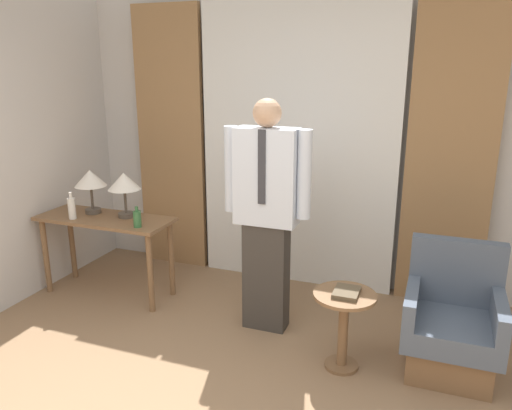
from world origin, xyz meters
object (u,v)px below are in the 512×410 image
at_px(bottle_by_lamp, 72,208).
at_px(desk, 106,230).
at_px(table_lamp_left, 90,180).
at_px(armchair, 451,327).
at_px(person, 267,209).
at_px(side_table, 344,318).
at_px(table_lamp_right, 124,184).
at_px(book, 346,292).
at_px(bottle_near_edge, 137,219).

bearing_deg(bottle_by_lamp, desk, 29.81).
bearing_deg(table_lamp_left, armchair, -4.53).
xyz_separation_m(person, side_table, (0.68, -0.35, -0.60)).
bearing_deg(person, armchair, -4.60).
bearing_deg(desk, table_lamp_right, 22.14).
distance_m(armchair, book, 0.77).
height_order(table_lamp_right, armchair, table_lamp_right).
height_order(desk, table_lamp_right, table_lamp_right).
distance_m(person, book, 0.88).
xyz_separation_m(bottle_near_edge, side_table, (1.79, -0.28, -0.43)).
bearing_deg(bottle_near_edge, side_table, -8.84).
bearing_deg(armchair, table_lamp_left, 175.47).
height_order(bottle_near_edge, armchair, bottle_near_edge).
distance_m(table_lamp_left, bottle_by_lamp, 0.30).
relative_size(bottle_by_lamp, side_table, 0.43).
bearing_deg(bottle_by_lamp, armchair, -0.70).
xyz_separation_m(table_lamp_right, armchair, (2.73, -0.24, -0.72)).
bearing_deg(table_lamp_right, table_lamp_left, 180.00).
height_order(table_lamp_left, table_lamp_right, same).
bearing_deg(armchair, desk, 176.62).
bearing_deg(table_lamp_left, book, -11.51).
bearing_deg(table_lamp_right, person, -5.63).
height_order(table_lamp_right, book, table_lamp_right).
xyz_separation_m(bottle_by_lamp, armchair, (3.14, -0.04, -0.51)).
bearing_deg(book, table_lamp_left, 168.49).
bearing_deg(side_table, person, 152.84).
bearing_deg(bottle_by_lamp, book, -6.58).
relative_size(table_lamp_left, side_table, 0.71).
bearing_deg(armchair, bottle_by_lamp, 179.30).
distance_m(desk, table_lamp_right, 0.47).
relative_size(table_lamp_right, book, 1.89).
xyz_separation_m(bottle_near_edge, bottle_by_lamp, (-0.66, -0.00, 0.03)).
xyz_separation_m(table_lamp_left, bottle_near_edge, (0.61, -0.21, -0.23)).
xyz_separation_m(table_lamp_right, bottle_by_lamp, (-0.41, -0.21, -0.21)).
distance_m(bottle_by_lamp, book, 2.49).
bearing_deg(book, desk, 169.39).
bearing_deg(bottle_by_lamp, table_lamp_left, 74.88).
distance_m(bottle_by_lamp, armchair, 3.18).
height_order(table_lamp_left, armchair, table_lamp_left).
height_order(bottle_by_lamp, book, bottle_by_lamp).
xyz_separation_m(table_lamp_left, bottle_by_lamp, (-0.06, -0.21, -0.21)).
height_order(table_lamp_left, book, table_lamp_left).
distance_m(table_lamp_right, side_table, 2.20).
relative_size(person, armchair, 2.06).
bearing_deg(person, bottle_near_edge, -176.30).
height_order(desk, armchair, armchair).
bearing_deg(bottle_near_edge, table_lamp_left, 161.31).
relative_size(desk, side_table, 2.19).
bearing_deg(bottle_by_lamp, person, 2.34).
bearing_deg(desk, book, -10.61).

